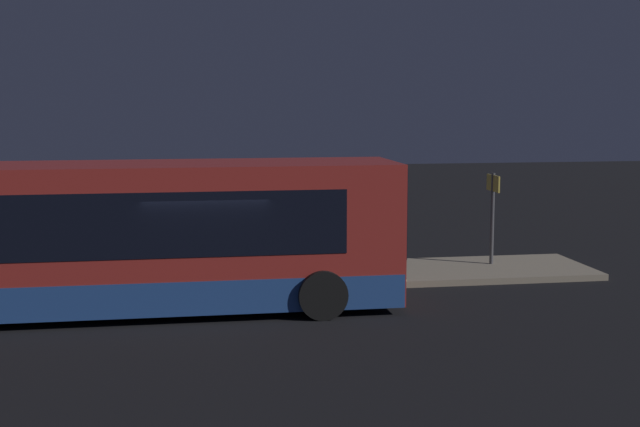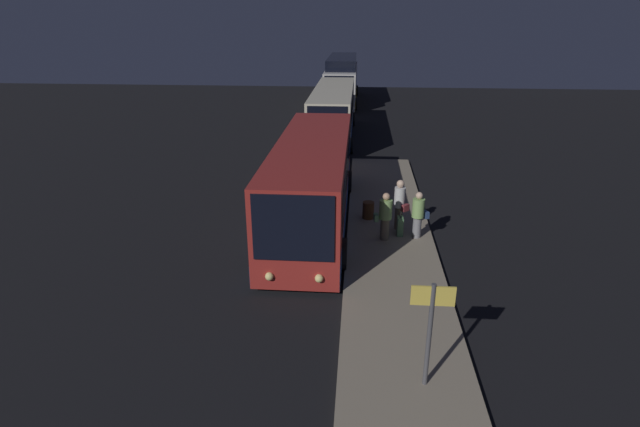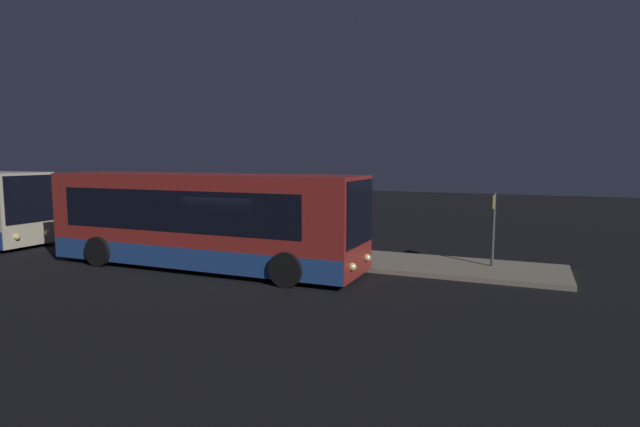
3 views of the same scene
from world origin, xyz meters
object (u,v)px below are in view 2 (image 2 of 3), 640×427
object	(u,v)px
passenger_with_bags	(418,214)
trash_bin	(368,210)
bus_lead	(313,182)
suitcase	(400,226)
bus_third	(342,82)
passenger_boarding	(400,203)
passenger_waiting	(385,215)
sign_post	(431,321)
bus_second	(333,113)

from	to	relation	value
passenger_with_bags	trash_bin	xyz separation A→B (m)	(-1.62, -1.68, -0.56)
bus_lead	suitcase	xyz separation A→B (m)	(1.36, 3.22, -1.09)
bus_third	passenger_boarding	world-z (taller)	bus_third
passenger_boarding	bus_third	bearing A→B (deg)	-126.39
passenger_waiting	passenger_with_bags	world-z (taller)	passenger_waiting
bus_lead	suitcase	distance (m)	3.66
passenger_boarding	trash_bin	size ratio (longest dim) A/B	2.84
bus_third	passenger_with_bags	bearing A→B (deg)	7.20
passenger_boarding	trash_bin	distance (m)	1.57
bus_lead	bus_third	bearing A→B (deg)	-180.00
trash_bin	bus_third	bearing A→B (deg)	-175.74
sign_post	bus_lead	bearing A→B (deg)	-160.48
passenger_with_bags	passenger_boarding	bearing A→B (deg)	-163.58
bus_lead	passenger_boarding	xyz separation A→B (m)	(0.83, 3.20, -0.41)
passenger_waiting	passenger_with_bags	bearing A→B (deg)	-84.59
bus_third	passenger_with_bags	world-z (taller)	bus_third
bus_second	trash_bin	world-z (taller)	bus_second
sign_post	trash_bin	size ratio (longest dim) A/B	3.69
passenger_boarding	sign_post	distance (m)	8.27
bus_third	passenger_waiting	distance (m)	30.45
bus_second	trash_bin	size ratio (longest dim) A/B	18.50
passenger_boarding	suitcase	world-z (taller)	passenger_boarding
sign_post	trash_bin	xyz separation A→B (m)	(-9.16, -1.10, -1.23)
bus_third	trash_bin	distance (m)	28.54
passenger_boarding	passenger_waiting	size ratio (longest dim) A/B	1.09
suitcase	sign_post	bearing A→B (deg)	-0.01
suitcase	passenger_with_bags	bearing A→B (deg)	73.69
bus_third	passenger_boarding	size ratio (longest dim) A/B	6.72
bus_lead	passenger_waiting	distance (m)	3.24
bus_third	passenger_with_bags	size ratio (longest dim) A/B	7.45
bus_third	sign_post	world-z (taller)	bus_third
bus_second	passenger_waiting	xyz separation A→B (m)	(16.11, 2.65, -0.48)
bus_lead	passenger_with_bags	world-z (taller)	bus_lead
sign_post	suitcase	bearing A→B (deg)	179.99
passenger_boarding	trash_bin	xyz separation A→B (m)	(-0.91, -1.08, -0.68)
bus_second	suitcase	world-z (taller)	bus_second
passenger_boarding	passenger_with_bags	world-z (taller)	passenger_boarding
bus_second	passenger_waiting	bearing A→B (deg)	9.33
bus_second	passenger_boarding	bearing A→B (deg)	11.95
bus_lead	suitcase	size ratio (longest dim) A/B	12.67
passenger_with_bags	trash_bin	distance (m)	2.40
bus_third	passenger_boarding	bearing A→B (deg)	6.22
passenger_boarding	suitcase	distance (m)	0.86
trash_bin	passenger_boarding	bearing A→B (deg)	49.81
bus_lead	passenger_with_bags	bearing A→B (deg)	68.06
bus_lead	passenger_boarding	distance (m)	3.33
suitcase	passenger_waiting	bearing A→B (deg)	-52.34
passenger_with_bags	passenger_waiting	bearing A→B (deg)	-100.64
passenger_with_bags	trash_bin	world-z (taller)	passenger_with_bags
sign_post	trash_bin	distance (m)	9.31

